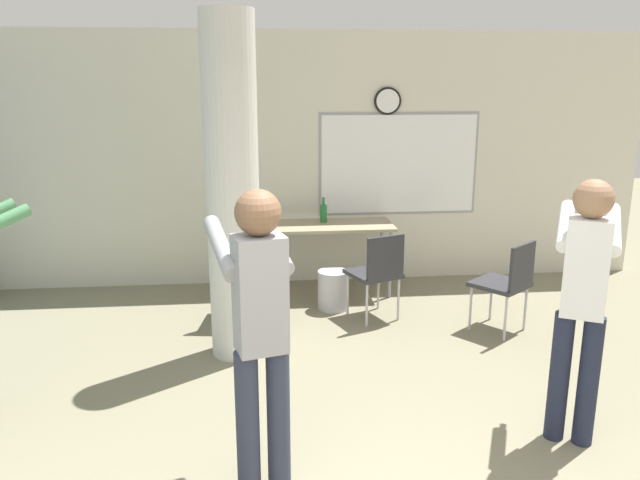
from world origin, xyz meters
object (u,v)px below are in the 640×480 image
(chair_mid_room, at_px, (507,280))
(chair_table_right, at_px, (377,270))
(folding_table, at_px, (327,230))
(person_playing_side, at_px, (583,292))
(person_playing_front, at_px, (259,322))
(bottle_on_table, at_px, (323,213))
(chair_table_left, at_px, (239,270))

(chair_mid_room, relative_size, chair_table_right, 1.00)
(folding_table, distance_m, person_playing_side, 3.30)
(folding_table, height_order, chair_table_right, chair_table_right)
(chair_mid_room, xyz_separation_m, chair_table_right, (-1.12, 0.42, 0.00))
(chair_mid_room, bearing_deg, folding_table, 139.47)
(chair_mid_room, distance_m, person_playing_front, 3.13)
(bottle_on_table, relative_size, person_playing_front, 0.16)
(person_playing_side, bearing_deg, folding_table, 112.34)
(chair_table_right, xyz_separation_m, person_playing_side, (0.86, -2.17, 0.50))
(chair_mid_room, distance_m, chair_table_right, 1.20)
(bottle_on_table, bearing_deg, chair_mid_room, -42.29)
(person_playing_side, bearing_deg, chair_mid_room, 81.51)
(chair_table_left, distance_m, chair_table_right, 1.32)
(folding_table, relative_size, chair_table_right, 1.63)
(chair_mid_room, bearing_deg, person_playing_front, -136.92)
(chair_table_left, bearing_deg, bottle_on_table, 43.91)
(folding_table, bearing_deg, bottle_on_table, 103.82)
(bottle_on_table, xyz_separation_m, chair_table_right, (0.42, -0.98, -0.36))
(chair_mid_room, relative_size, person_playing_front, 0.50)
(folding_table, distance_m, chair_table_right, 0.97)
(person_playing_front, xyz_separation_m, person_playing_side, (1.99, 0.36, -0.02))
(chair_table_left, height_order, person_playing_side, person_playing_side)
(chair_table_left, xyz_separation_m, person_playing_side, (2.18, -2.28, 0.50))
(chair_table_left, relative_size, person_playing_front, 0.50)
(folding_table, distance_m, person_playing_front, 3.49)
(chair_table_left, xyz_separation_m, person_playing_front, (0.19, -2.64, 0.52))
(chair_mid_room, xyz_separation_m, person_playing_front, (-2.25, -2.11, 0.52))
(chair_table_left, bearing_deg, chair_table_right, -4.65)
(folding_table, xyz_separation_m, chair_table_right, (0.39, -0.87, -0.19))
(bottle_on_table, xyz_separation_m, person_playing_side, (1.28, -3.15, 0.14))
(folding_table, distance_m, bottle_on_table, 0.20)
(chair_table_right, bearing_deg, person_playing_front, -114.11)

